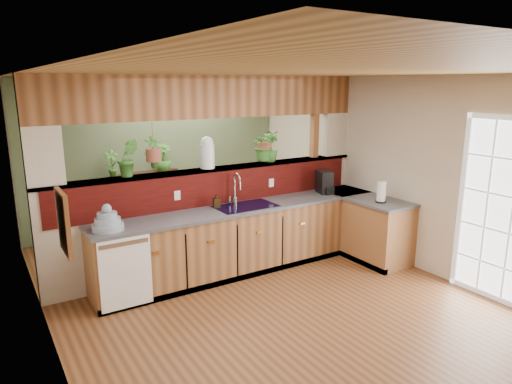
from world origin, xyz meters
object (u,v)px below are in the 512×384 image
soap_dispenser (217,201)px  faucet (236,187)px  paper_towel (381,192)px  glass_jar (207,152)px  coffee_maker (325,183)px  shelving_console (137,206)px  dish_stack (108,222)px

soap_dispenser → faucet: bearing=4.8°
paper_towel → glass_jar: 2.43m
coffee_maker → shelving_console: coffee_maker is taller
dish_stack → soap_dispenser: dish_stack is taller
dish_stack → coffee_maker: 3.21m
dish_stack → paper_towel: bearing=-12.0°
dish_stack → paper_towel: paper_towel is taller
paper_towel → shelving_console: size_ratio=0.19×
soap_dispenser → glass_jar: size_ratio=0.44×
glass_jar → shelving_console: bearing=102.1°
faucet → glass_jar: (-0.31, 0.22, 0.47)m
soap_dispenser → shelving_console: soap_dispenser is taller
soap_dispenser → paper_towel: paper_towel is taller
faucet → soap_dispenser: size_ratio=2.33×
soap_dispenser → shelving_console: bearing=100.8°
faucet → soap_dispenser: (-0.31, -0.03, -0.14)m
dish_stack → coffee_maker: (3.21, 0.09, 0.06)m
glass_jar → shelving_console: size_ratio=0.27×
paper_towel → glass_jar: (-2.05, 1.19, 0.56)m
coffee_maker → shelving_console: bearing=152.1°
soap_dispenser → glass_jar: glass_jar is taller
coffee_maker → glass_jar: (-1.75, 0.36, 0.55)m
paper_towel → shelving_console: bearing=128.5°
dish_stack → paper_towel: (3.51, -0.74, 0.05)m
shelving_console → paper_towel: bearing=-76.5°
paper_towel → faucet: bearing=150.7°
paper_towel → glass_jar: glass_jar is taller
dish_stack → soap_dispenser: size_ratio=1.87×
coffee_maker → paper_towel: bearing=-52.0°
soap_dispenser → paper_towel: bearing=-24.9°
soap_dispenser → coffee_maker: 1.75m
dish_stack → soap_dispenser: 1.48m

